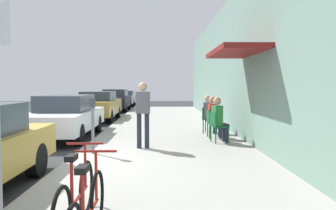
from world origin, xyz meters
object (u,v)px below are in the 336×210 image
object	(u,v)px
parked_car_2	(98,105)
seated_patron_0	(219,118)
bicycle_1	(76,198)
seated_patron_2	(209,112)
cafe_chair_1	(212,121)
parked_car_3	(115,100)
pedestrian_standing	(143,110)
parked_car_1	(65,116)
parked_car_4	(125,98)
cafe_chair_2	(207,118)
cafe_chair_0	(217,125)
parking_meter	(93,121)
seated_patron_1	(214,115)

from	to	relation	value
parked_car_2	seated_patron_0	size ratio (longest dim) A/B	3.41
bicycle_1	seated_patron_2	distance (m)	8.00
seated_patron_0	cafe_chair_1	size ratio (longest dim) A/B	1.48
parked_car_3	pedestrian_standing	world-z (taller)	pedestrian_standing
cafe_chair_1	seated_patron_2	xyz separation A→B (m)	(0.06, 1.06, 0.19)
parked_car_3	parked_car_1	bearing A→B (deg)	-90.00
bicycle_1	pedestrian_standing	xyz separation A→B (m)	(0.48, 4.81, 0.64)
parked_car_4	cafe_chair_2	world-z (taller)	parked_car_4
parked_car_2	seated_patron_2	bearing A→B (deg)	-47.91
seated_patron_2	cafe_chair_1	bearing A→B (deg)	-93.30
cafe_chair_0	cafe_chair_1	world-z (taller)	same
parked_car_1	cafe_chair_0	bearing A→B (deg)	-18.44
cafe_chair_0	cafe_chair_1	xyz separation A→B (m)	(-0.00, 0.87, 0.00)
cafe_chair_2	pedestrian_standing	distance (m)	3.49
parked_car_1	cafe_chair_0	xyz separation A→B (m)	(4.75, -1.58, -0.11)
seated_patron_0	cafe_chair_1	distance (m)	0.88
parked_car_4	cafe_chair_0	bearing A→B (deg)	-75.96
parked_car_4	parking_meter	size ratio (longest dim) A/B	3.33
parked_car_3	seated_patron_0	bearing A→B (deg)	-70.28
parked_car_4	parking_meter	bearing A→B (deg)	-85.67
cafe_chair_0	seated_patron_0	bearing A→B (deg)	12.18
parked_car_1	seated_patron_0	size ratio (longest dim) A/B	3.41
cafe_chair_2	parked_car_3	bearing A→B (deg)	112.49
cafe_chair_1	seated_patron_0	bearing A→B (deg)	-85.94
parking_meter	pedestrian_standing	distance (m)	1.34
parked_car_1	cafe_chair_1	size ratio (longest dim) A/B	5.06
cafe_chair_0	bicycle_1	bearing A→B (deg)	-114.18
parked_car_3	cafe_chair_2	world-z (taller)	parked_car_3
cafe_chair_0	cafe_chair_1	bearing A→B (deg)	90.12
parked_car_3	cafe_chair_2	bearing A→B (deg)	-67.51
parked_car_3	seated_patron_0	distance (m)	14.26
parked_car_1	bicycle_1	xyz separation A→B (m)	(2.22, -7.22, -0.25)
parking_meter	seated_patron_0	world-z (taller)	parking_meter
bicycle_1	pedestrian_standing	distance (m)	4.87
parked_car_4	seated_patron_0	bearing A→B (deg)	-75.79
parked_car_4	seated_patron_0	size ratio (longest dim) A/B	3.41
seated_patron_2	parked_car_3	bearing A→B (deg)	112.70
bicycle_1	seated_patron_1	distance (m)	7.01
parked_car_3	parking_meter	distance (m)	14.99
parked_car_1	parking_meter	size ratio (longest dim) A/B	3.33
parked_car_2	cafe_chair_1	bearing A→B (deg)	-53.38
pedestrian_standing	parking_meter	bearing A→B (deg)	-150.39
parked_car_2	cafe_chair_1	distance (m)	7.96
parked_car_2	bicycle_1	distance (m)	13.08
seated_patron_1	pedestrian_standing	distance (m)	2.72
parked_car_2	seated_patron_1	xyz separation A→B (m)	(4.81, -6.39, 0.07)
seated_patron_1	parked_car_2	bearing A→B (deg)	126.97
parked_car_1	seated_patron_2	world-z (taller)	parked_car_1
cafe_chair_2	parked_car_2	bearing A→B (deg)	131.86
pedestrian_standing	cafe_chair_1	bearing A→B (deg)	39.60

